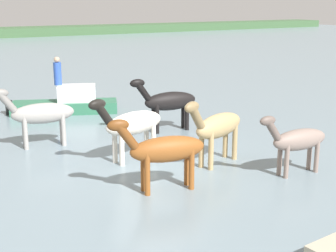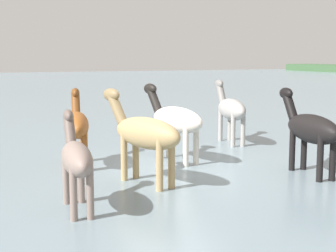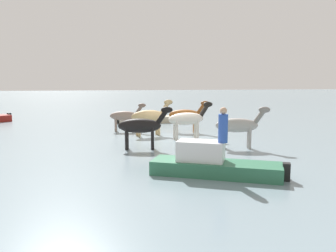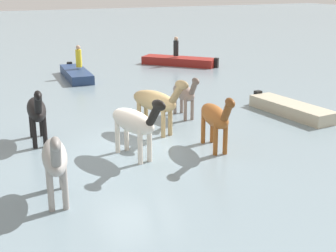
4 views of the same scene
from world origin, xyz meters
The scene contains 12 objects.
ground_plane centered at (0.00, 0.00, 0.00)m, with size 151.59×151.59×0.00m, color gray.
horse_dark_mare centered at (-1.06, -2.24, 1.06)m, with size 2.50×0.95×1.93m.
horse_lead centered at (-0.64, 0.29, 1.11)m, with size 2.62×1.00×2.02m.
horse_dun_straggler centered at (1.28, -1.31, 1.13)m, with size 2.62×1.22×2.05m.
horse_rear_stallion centered at (2.04, 2.58, 1.10)m, with size 2.58×0.83×2.00m.
horse_gray_outer centered at (-2.51, 3.08, 1.10)m, with size 2.58×0.94×1.99m.
horse_pinto_flank centered at (2.62, -3.13, 0.96)m, with size 2.26×0.68×1.75m.
boat_launch_far centered at (11.96, -1.49, 0.16)m, with size 4.34×1.53×0.72m.
boat_dinghy_port centered at (13.25, -8.51, 0.17)m, with size 4.34×4.05×0.74m.
boat_motor_center centered at (1.09, -7.10, 0.16)m, with size 4.11×1.32×0.72m.
person_watcher_seated centered at (12.15, -1.73, 1.12)m, with size 0.32×0.32×1.19m.
person_boatman_standing centered at (13.30, -8.26, 1.14)m, with size 0.32×0.32×1.19m.
Camera 4 is at (-13.06, 5.33, 5.10)m, focal length 50.81 mm.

